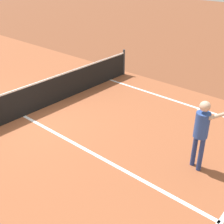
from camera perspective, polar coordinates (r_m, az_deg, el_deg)
The scene contains 6 objects.
ground_plane at distance 9.69m, azimuth -16.65°, elevation -0.77°, with size 60.00×60.00×0.00m, color brown.
court_surface_inbounds at distance 9.69m, azimuth -16.65°, elevation -0.76°, with size 10.62×24.40×0.00m, color #9E5433.
line_service_near at distance 6.28m, azimuth 20.17°, elevation -19.43°, with size 8.22×0.10×0.01m, color white.
line_center_service at distance 7.52m, azimuth -2.84°, elevation -8.48°, with size 0.10×6.40×0.01m, color white.
net at distance 9.48m, azimuth -17.05°, elevation 1.85°, with size 10.04×0.09×1.07m.
player_near at distance 6.85m, azimuth 17.12°, elevation -2.89°, with size 1.09×0.83×1.74m.
Camera 1 is at (-4.32, -7.46, 4.45)m, focal length 47.27 mm.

